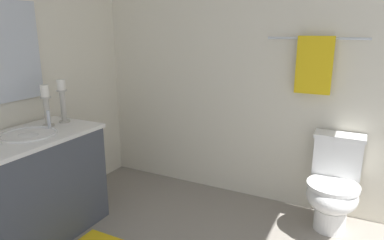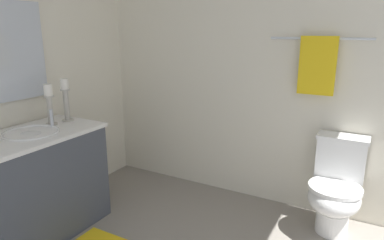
{
  "view_description": "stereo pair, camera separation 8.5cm",
  "coord_description": "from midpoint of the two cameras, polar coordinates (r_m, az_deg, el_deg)",
  "views": [
    {
      "loc": [
        0.88,
        -1.65,
        1.55
      ],
      "look_at": [
        -0.19,
        0.46,
        0.92
      ],
      "focal_mm": 31.86,
      "sensor_mm": 36.0,
      "label": 1
    },
    {
      "loc": [
        0.95,
        -1.61,
        1.55
      ],
      "look_at": [
        -0.19,
        0.46,
        0.92
      ],
      "focal_mm": 31.86,
      "sensor_mm": 36.0,
      "label": 2
    }
  ],
  "objects": [
    {
      "name": "wall_back",
      "position": [
        3.09,
        9.73,
        8.62
      ],
      "size": [
        3.13,
        0.04,
        2.45
      ],
      "primitive_type": "cube",
      "color": "silver",
      "rests_on": "ground"
    },
    {
      "name": "candle_holder_short",
      "position": [
        2.88,
        -24.0,
        2.4
      ],
      "size": [
        0.09,
        0.09,
        0.33
      ],
      "color": "#B7B2A5",
      "rests_on": "vanity_cabinet"
    },
    {
      "name": "candle_holder_tall",
      "position": [
        2.96,
        -21.62,
        3.19
      ],
      "size": [
        0.09,
        0.09,
        0.35
      ],
      "color": "#B7B2A5",
      "rests_on": "vanity_cabinet"
    },
    {
      "name": "wall_left",
      "position": [
        2.98,
        -29.81,
        6.65
      ],
      "size": [
        0.04,
        2.63,
        2.45
      ],
      "primitive_type": "cube",
      "color": "silver",
      "rests_on": "ground"
    },
    {
      "name": "towel_bar",
      "position": [
        2.91,
        19.36,
        12.77
      ],
      "size": [
        0.77,
        0.02,
        0.02
      ],
      "primitive_type": "cylinder",
      "rotation": [
        0.0,
        1.57,
        0.0
      ],
      "color": "silver"
    },
    {
      "name": "sink_basin",
      "position": [
        2.75,
        -26.41,
        -3.0
      ],
      "size": [
        0.4,
        0.4,
        0.24
      ],
      "color": "white",
      "rests_on": "vanity_cabinet"
    },
    {
      "name": "vanity_cabinet",
      "position": [
        2.88,
        -25.58,
        -10.02
      ],
      "size": [
        0.58,
        0.99,
        0.82
      ],
      "color": "#474C56",
      "rests_on": "ground"
    },
    {
      "name": "toilet",
      "position": [
        2.91,
        21.81,
        -10.27
      ],
      "size": [
        0.39,
        0.54,
        0.75
      ],
      "color": "white",
      "rests_on": "ground"
    },
    {
      "name": "towel_near_vanity",
      "position": [
        2.9,
        18.96,
        8.65
      ],
      "size": [
        0.28,
        0.03,
        0.46
      ],
      "primitive_type": "cube",
      "color": "yellow",
      "rests_on": "towel_bar"
    }
  ]
}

